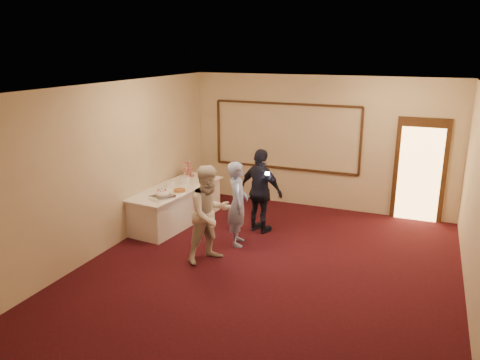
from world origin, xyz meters
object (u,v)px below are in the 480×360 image
plate_stack_b (185,180)px  woman (210,214)px  buffet_table (176,205)px  cupcake_stand (188,169)px  man (238,204)px  pavlova_tray (162,195)px  guest (261,191)px  plate_stack_a (170,184)px  tart (179,191)px

plate_stack_b → woman: 2.16m
buffet_table → woman: woman is taller
cupcake_stand → man: 2.34m
woman → man: bearing=19.0°
pavlova_tray → cupcake_stand: 1.68m
buffet_table → man: bearing=-18.6°
pavlova_tray → plate_stack_b: size_ratio=2.51×
buffet_table → guest: (1.83, 0.19, 0.46)m
pavlova_tray → plate_stack_a: (-0.25, 0.72, -0.00)m
pavlova_tray → woman: woman is taller
plate_stack_a → tart: (0.35, -0.23, -0.05)m
pavlova_tray → guest: 1.93m
plate_stack_b → man: bearing=-28.3°
plate_stack_b → man: 1.78m
plate_stack_a → man: bearing=-16.9°
tart → man: bearing=-12.3°
buffet_table → pavlova_tray: (0.15, -0.74, 0.46)m
cupcake_stand → guest: guest is taller
pavlova_tray → tart: 0.50m
cupcake_stand → guest: (2.01, -0.72, -0.07)m
buffet_table → pavlova_tray: pavlova_tray is taller
pavlova_tray → plate_stack_a: size_ratio=3.06×
cupcake_stand → woman: 2.81m
pavlova_tray → man: (1.50, 0.19, -0.05)m
guest → plate_stack_b: bearing=13.6°
plate_stack_a → buffet_table: bearing=12.9°
tart → woman: size_ratio=0.16×
man → buffet_table: bearing=52.4°
plate_stack_b → guest: size_ratio=0.12×
guest → tart: bearing=32.5°
plate_stack_b → pavlova_tray: bearing=-86.4°
guest → woman: bearing=93.9°
pavlova_tray → man: 1.51m
woman → buffet_table: bearing=78.1°
plate_stack_a → woman: size_ratio=0.10×
buffet_table → pavlova_tray: size_ratio=4.75×
guest → man: bearing=92.9°
pavlova_tray → plate_stack_b: (-0.06, 1.03, 0.01)m
pavlova_tray → woman: bearing=-25.5°
buffet_table → guest: bearing=6.0°
pavlova_tray → cupcake_stand: bearing=101.1°
tart → woman: woman is taller
plate_stack_b → woman: (1.39, -1.66, -0.01)m
man → plate_stack_b: bearing=42.7°
plate_stack_a → woman: 2.07m
tart → guest: guest is taller
tart → woman: bearing=-42.6°
woman → plate_stack_a: bearing=80.5°
plate_stack_b → tart: (0.17, -0.54, -0.06)m
tart → woman: (1.22, -1.12, 0.05)m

